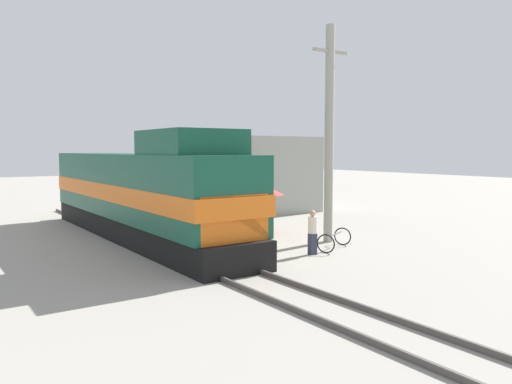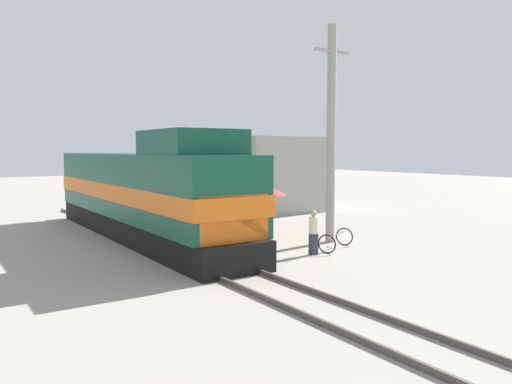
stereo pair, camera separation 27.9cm
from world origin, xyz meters
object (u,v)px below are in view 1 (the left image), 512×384
(locomotive, at_px, (142,194))
(person_bystander, at_px, (313,231))
(utility_pole, at_px, (329,133))
(bicycle, at_px, (334,240))
(vendor_umbrella, at_px, (258,189))
(billboard_sign, at_px, (250,172))

(locomotive, height_order, person_bystander, locomotive)
(utility_pole, distance_m, person_bystander, 4.56)
(bicycle, bearing_deg, locomotive, -165.16)
(person_bystander, relative_size, bicycle, 0.81)
(vendor_umbrella, distance_m, bicycle, 5.04)
(utility_pole, bearing_deg, locomotive, 141.95)
(utility_pole, height_order, bicycle, utility_pole)
(utility_pole, height_order, billboard_sign, utility_pole)
(utility_pole, relative_size, person_bystander, 5.45)
(vendor_umbrella, relative_size, billboard_sign, 0.68)
(locomotive, distance_m, person_bystander, 7.66)
(locomotive, height_order, utility_pole, utility_pole)
(vendor_umbrella, distance_m, billboard_sign, 5.26)
(billboard_sign, height_order, person_bystander, billboard_sign)
(locomotive, relative_size, person_bystander, 10.11)
(vendor_umbrella, bearing_deg, bicycle, -85.53)
(vendor_umbrella, xyz_separation_m, person_bystander, (-0.99, -4.99, -1.19))
(utility_pole, distance_m, billboard_sign, 8.28)
(billboard_sign, bearing_deg, vendor_umbrella, -120.10)
(locomotive, xyz_separation_m, person_bystander, (3.99, -6.45, -1.09))
(vendor_umbrella, height_order, bicycle, vendor_umbrella)
(vendor_umbrella, relative_size, person_bystander, 1.48)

